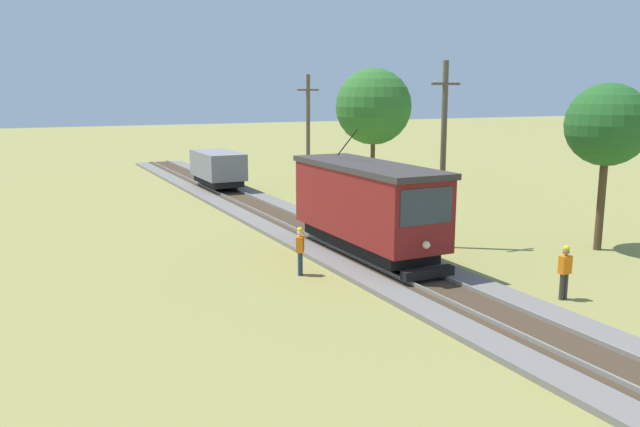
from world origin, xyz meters
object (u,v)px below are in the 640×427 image
at_px(red_tram, 367,205).
at_px(utility_pole_far, 308,137).
at_px(tree_right_near, 607,125).
at_px(track_worker, 565,270).
at_px(utility_pole_mid, 443,154).
at_px(freight_car, 218,168).
at_px(second_worker, 300,249).
at_px(tree_left_near, 373,107).

relative_size(red_tram, utility_pole_far, 1.13).
bearing_deg(tree_right_near, track_worker, -146.79).
bearing_deg(track_worker, utility_pole_far, 177.37).
xyz_separation_m(utility_pole_mid, tree_right_near, (5.68, -3.31, 1.20)).
bearing_deg(tree_right_near, utility_pole_mid, 149.74).
xyz_separation_m(freight_car, second_worker, (-3.30, -20.61, -0.57)).
bearing_deg(utility_pole_mid, tree_right_near, -30.26).
relative_size(track_worker, second_worker, 1.00).
bearing_deg(red_tram, freight_car, 90.01).
distance_m(red_tram, track_worker, 7.92).
relative_size(freight_car, second_worker, 2.91).
relative_size(utility_pole_mid, utility_pole_far, 1.03).
xyz_separation_m(freight_car, tree_left_near, (10.96, -1.69, 3.96)).
bearing_deg(utility_pole_far, track_worker, -91.98).
bearing_deg(tree_left_near, utility_pole_mid, -111.90).
relative_size(freight_car, track_worker, 2.91).
bearing_deg(track_worker, second_worker, -134.74).
bearing_deg(tree_right_near, red_tram, 162.65).
bearing_deg(second_worker, utility_pole_far, 98.54).
bearing_deg(red_tram, track_worker, -66.33).
xyz_separation_m(track_worker, tree_left_near, (7.82, 25.16, 4.53)).
bearing_deg(freight_car, red_tram, -89.99).
height_order(red_tram, second_worker, red_tram).
height_order(freight_car, track_worker, freight_car).
bearing_deg(freight_car, utility_pole_far, -57.05).
distance_m(second_worker, tree_left_near, 24.12).
relative_size(second_worker, tree_right_near, 0.26).
xyz_separation_m(freight_car, utility_pole_mid, (3.87, -19.34, 2.45)).
bearing_deg(utility_pole_mid, red_tram, -175.08).
bearing_deg(tree_right_near, tree_left_near, 86.14).
distance_m(utility_pole_far, tree_right_near, 17.68).
relative_size(red_tram, freight_car, 1.64).
bearing_deg(tree_right_near, second_worker, 170.93).
xyz_separation_m(utility_pole_far, second_worker, (-7.16, -14.64, -2.90)).
xyz_separation_m(utility_pole_far, tree_right_near, (5.68, -16.69, 1.33)).
height_order(red_tram, utility_pole_mid, utility_pole_mid).
distance_m(red_tram, tree_left_near, 21.32).
bearing_deg(track_worker, tree_right_near, 122.56).
relative_size(utility_pole_far, tree_right_near, 1.09).
relative_size(red_tram, second_worker, 4.79).
height_order(second_worker, tree_right_near, tree_right_near).
distance_m(freight_car, second_worker, 20.88).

